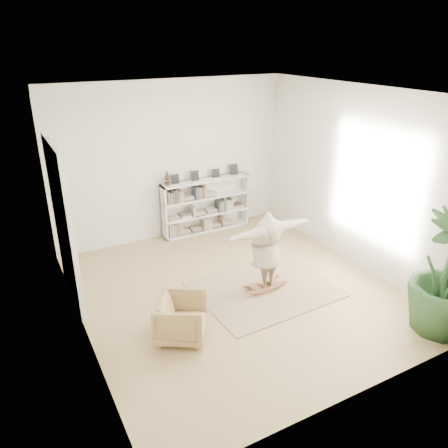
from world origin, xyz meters
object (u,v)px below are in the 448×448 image
at_px(armchair, 181,318).
at_px(rocker_board, 265,286).
at_px(person, 266,247).
at_px(bookshelf, 205,206).
at_px(houseplant, 448,275).

bearing_deg(armchair, rocker_board, -42.44).
height_order(rocker_board, person, person).
height_order(bookshelf, houseplant, houseplant).
bearing_deg(houseplant, armchair, 154.55).
xyz_separation_m(armchair, houseplant, (3.74, -1.78, 0.65)).
bearing_deg(person, houseplant, 125.15).
distance_m(rocker_board, houseplant, 3.10).
bearing_deg(houseplant, rocker_board, 127.45).
height_order(bookshelf, person, bookshelf).
bearing_deg(person, bookshelf, -96.86).
bearing_deg(person, armchair, 14.00).
height_order(rocker_board, houseplant, houseplant).
relative_size(rocker_board, person, 0.31).
xyz_separation_m(rocker_board, houseplant, (1.80, -2.35, 0.93)).
distance_m(armchair, person, 2.09).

